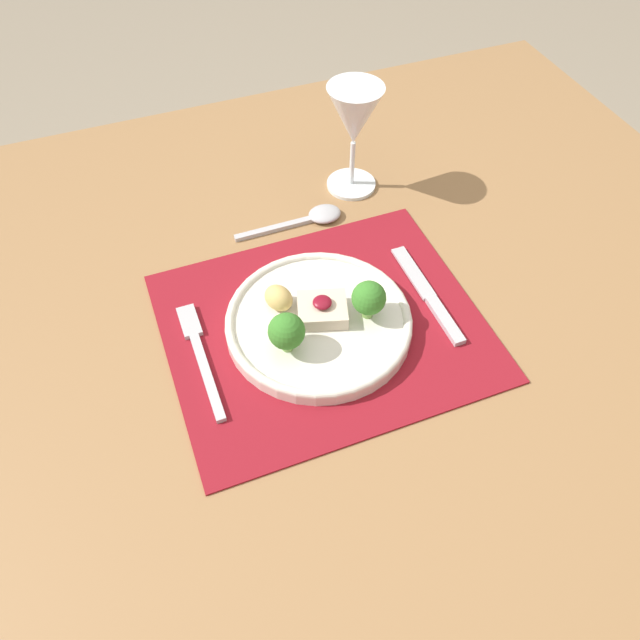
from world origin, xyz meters
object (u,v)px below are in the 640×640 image
knife (431,300)px  spoon (313,217)px  dinner_plate (320,322)px  wine_glass_near (354,120)px  fork (199,351)px

knife → spoon: spoon is taller
dinner_plate → spoon: (0.07, 0.21, -0.01)m
dinner_plate → knife: dinner_plate is taller
dinner_plate → wine_glass_near: bearing=59.5°
wine_glass_near → dinner_plate: bearing=-120.5°
dinner_plate → fork: size_ratio=1.30×
spoon → dinner_plate: bearing=-107.9°
spoon → wine_glass_near: bearing=33.7°
knife → spoon: size_ratio=1.08×
fork → spoon: bearing=39.0°
dinner_plate → wine_glass_near: 0.32m
knife → dinner_plate: bearing=178.4°
knife → wine_glass_near: wine_glass_near is taller
knife → spoon: (-0.09, 0.22, 0.00)m
dinner_plate → fork: (-0.16, 0.02, -0.01)m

